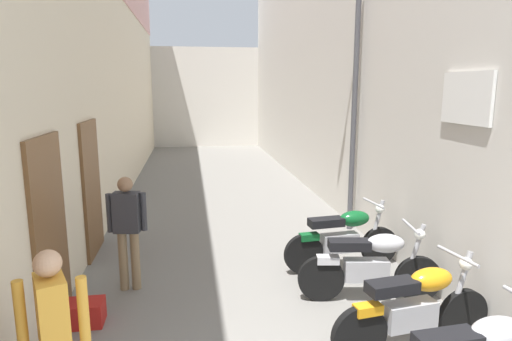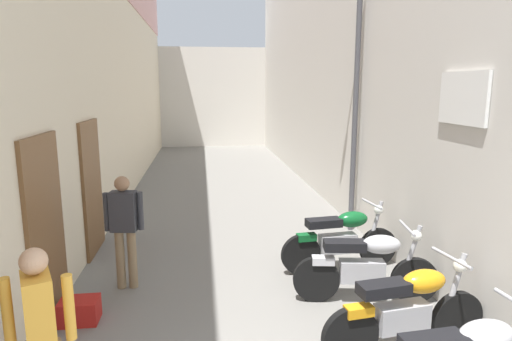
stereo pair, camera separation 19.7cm
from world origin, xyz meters
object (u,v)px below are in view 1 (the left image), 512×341
Objects in this scene: motorcycle_second at (415,307)px; motorcycle_third at (371,264)px; plastic_crate at (84,313)px; street_lamp at (351,85)px; umbrella_leaning at (46,337)px; motorcycle_fourth at (343,237)px; pedestrian_by_doorway at (54,333)px; pedestrian_mid_alley at (127,225)px.

motorcycle_third is at bearing 90.00° from motorcycle_second.
motorcycle_third is 3.54m from plastic_crate.
street_lamp reaches higher than plastic_crate.
motorcycle_second is 1.91× the size of umbrella_leaning.
motorcycle_fourth is (0.00, 2.14, 0.00)m from motorcycle_second.
motorcycle_second is at bearing -90.00° from motorcycle_third.
pedestrian_by_doorway is 6.39m from street_lamp.
motorcycle_third is 3.70m from street_lamp.
umbrella_leaning is 6.33m from street_lamp.
plastic_crate is at bearing 163.19° from motorcycle_second.
motorcycle_second is 3.39m from pedestrian_by_doorway.
motorcycle_second is at bearing -16.81° from plastic_crate.
street_lamp reaches higher than umbrella_leaning.
street_lamp is (4.18, 4.27, 2.08)m from umbrella_leaning.
motorcycle_third is at bearing -14.58° from pedestrian_mid_alley.
pedestrian_mid_alley is at bearing 165.42° from motorcycle_third.
plastic_crate is 0.09× the size of street_lamp.
street_lamp is (0.70, 3.95, 2.26)m from motorcycle_second.
motorcycle_fourth is (0.00, 1.03, 0.00)m from motorcycle_third.
pedestrian_by_doorway is (-3.29, -1.80, 0.42)m from motorcycle_third.
motorcycle_second is 0.39× the size of street_lamp.
motorcycle_second is at bearing -90.00° from motorcycle_fourth.
plastic_crate is (-0.23, 1.75, -0.78)m from pedestrian_by_doorway.
umbrella_leaning is (-0.19, 0.37, -0.24)m from pedestrian_by_doorway.
umbrella_leaning is (-3.48, -2.46, 0.18)m from motorcycle_fourth.
motorcycle_fourth reaches higher than plastic_crate.
pedestrian_by_doorway reaches higher than umbrella_leaning.
street_lamp is at bearing 45.61° from umbrella_leaning.
pedestrian_mid_alley is 1.23m from plastic_crate.
motorcycle_second is 1.00× the size of motorcycle_fourth.
pedestrian_by_doorway is (-3.29, -0.69, 0.42)m from motorcycle_second.
umbrella_leaning reaches higher than plastic_crate.
motorcycle_fourth is 1.18× the size of pedestrian_by_doorway.
pedestrian_by_doorway reaches higher than motorcycle_fourth.
motorcycle_fourth is at bearing 40.69° from pedestrian_by_doorway.
motorcycle_second is at bearing 5.21° from umbrella_leaning.
motorcycle_fourth is at bearing 17.01° from plastic_crate.
street_lamp reaches higher than pedestrian_by_doorway.
motorcycle_fourth is 3.14m from pedestrian_mid_alley.
umbrella_leaning is at bearing -88.31° from plastic_crate.
street_lamp is at bearing 34.39° from plastic_crate.
motorcycle_second is 4.61m from street_lamp.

